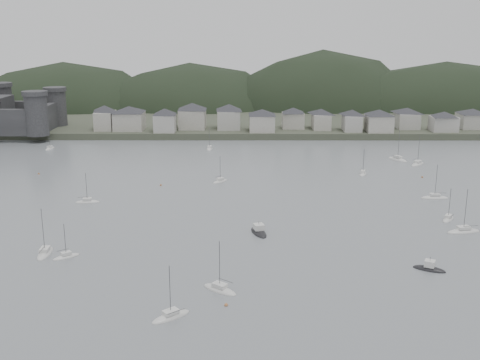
{
  "coord_description": "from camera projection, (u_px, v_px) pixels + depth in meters",
  "views": [
    {
      "loc": [
        0.7,
        -91.29,
        49.65
      ],
      "look_at": [
        0.0,
        75.0,
        6.0
      ],
      "focal_mm": 43.09,
      "sensor_mm": 36.0,
      "label": 1
    }
  ],
  "objects": [
    {
      "name": "motor_launch_far",
      "position": [
        259.0,
        232.0,
        144.67
      ],
      "size": [
        5.31,
        9.03,
        4.02
      ],
      "rotation": [
        0.0,
        0.0,
        3.42
      ],
      "color": "black",
      "rests_on": "ground"
    },
    {
      "name": "sailboat_lead",
      "position": [
        463.0,
        232.0,
        145.23
      ],
      "size": [
        9.3,
        4.65,
        12.16
      ],
      "rotation": [
        0.0,
        0.0,
        4.92
      ],
      "color": "silver",
      "rests_on": "ground"
    },
    {
      "name": "waterfront_town",
      "position": [
        346.0,
        117.0,
        275.83
      ],
      "size": [
        451.48,
        28.46,
        12.92
      ],
      "color": "#A29E94",
      "rests_on": "far_shore_land"
    },
    {
      "name": "motor_launch_near",
      "position": [
        429.0,
        269.0,
        122.49
      ],
      "size": [
        7.27,
        5.36,
        3.67
      ],
      "rotation": [
        0.0,
        0.0,
        1.1
      ],
      "color": "black",
      "rests_on": "ground"
    },
    {
      "name": "mooring_buoys",
      "position": [
        286.0,
        217.0,
        156.41
      ],
      "size": [
        166.89,
        128.73,
        0.7
      ],
      "color": "#AF6A3A",
      "rests_on": "ground"
    },
    {
      "name": "forested_ridge",
      "position": [
        249.0,
        129.0,
        364.32
      ],
      "size": [
        851.55,
        103.94,
        102.57
      ],
      "color": "black",
      "rests_on": "ground"
    },
    {
      "name": "far_shore_land",
      "position": [
        241.0,
        103.0,
        385.86
      ],
      "size": [
        900.0,
        250.0,
        3.0
      ],
      "primitive_type": "cube",
      "color": "#383D2D",
      "rests_on": "ground"
    },
    {
      "name": "ground",
      "position": [
        238.0,
        321.0,
        100.91
      ],
      "size": [
        900.0,
        900.0,
        0.0
      ],
      "primitive_type": "plane",
      "color": "slate",
      "rests_on": "ground"
    },
    {
      "name": "moored_fleet",
      "position": [
        167.0,
        209.0,
        163.18
      ],
      "size": [
        262.91,
        175.77,
        13.69
      ],
      "color": "silver",
      "rests_on": "ground"
    }
  ]
}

